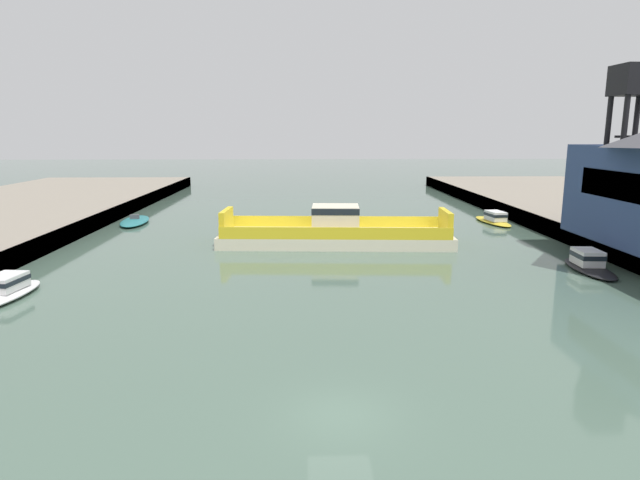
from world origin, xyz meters
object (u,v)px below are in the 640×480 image
object	(u,v)px
moored_boat_mid_right	(588,263)
crane_tower	(633,106)
moored_boat_near_left	(3,291)
moored_boat_mid_left	(135,221)
moored_boat_far_left	(494,219)
chain_ferry	(335,233)

from	to	relation	value
moored_boat_mid_right	crane_tower	world-z (taller)	crane_tower
moored_boat_near_left	moored_boat_mid_left	xyz separation A→B (m)	(-0.51, 29.33, -0.27)
moored_boat_mid_left	crane_tower	xyz separation A→B (m)	(46.70, -18.88, 12.34)
moored_boat_mid_left	moored_boat_mid_right	size ratio (longest dim) A/B	1.20
moored_boat_mid_left	crane_tower	size ratio (longest dim) A/B	0.61
moored_boat_near_left	moored_boat_far_left	size ratio (longest dim) A/B	0.96
crane_tower	moored_boat_mid_left	bearing A→B (deg)	157.99
chain_ferry	moored_boat_mid_right	size ratio (longest dim) A/B	3.11
moored_boat_far_left	moored_boat_mid_left	bearing A→B (deg)	178.16
moored_boat_near_left	moored_boat_mid_left	distance (m)	29.33
moored_boat_mid_left	moored_boat_mid_right	world-z (taller)	moored_boat_mid_right
moored_boat_mid_left	moored_boat_far_left	world-z (taller)	moored_boat_far_left
moored_boat_near_left	moored_boat_mid_right	distance (m)	41.83
chain_ferry	moored_boat_near_left	xyz separation A→B (m)	(-22.36, -16.61, -0.56)
moored_boat_mid_left	moored_boat_far_left	distance (m)	42.31
moored_boat_near_left	moored_boat_far_left	xyz separation A→B (m)	(41.78, 27.97, 0.01)
moored_boat_near_left	crane_tower	world-z (taller)	crane_tower
moored_boat_mid_left	moored_boat_mid_right	distance (m)	47.94
moored_boat_near_left	moored_boat_far_left	world-z (taller)	moored_boat_near_left
chain_ferry	moored_boat_mid_right	xyz separation A→B (m)	(19.04, -10.57, -0.51)
chain_ferry	moored_boat_near_left	bearing A→B (deg)	-143.38
moored_boat_near_left	crane_tower	xyz separation A→B (m)	(46.20, 10.45, 12.06)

